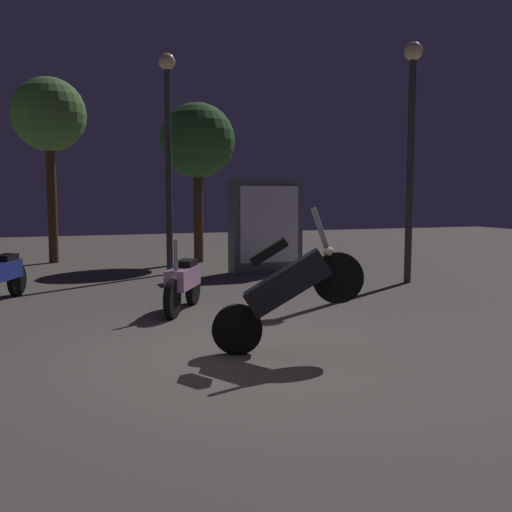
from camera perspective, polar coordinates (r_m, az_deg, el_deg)
The scene contains 9 objects.
ground_plane at distance 6.69m, azimuth -0.21°, elevation -9.41°, with size 40.00×40.00×0.00m, color #605951.
motorcycle_black_foreground at distance 6.55m, azimuth 2.96°, elevation -3.08°, with size 1.58×0.70×1.63m.
motorcycle_blue_parked_left at distance 10.68m, azimuth -23.11°, elevation -1.69°, with size 0.74×1.57×1.11m.
motorcycle_pink_parked_right at distance 9.09m, azimuth -6.96°, elevation -2.52°, with size 0.90×1.49×1.11m.
streetlamp_near at distance 12.28m, azimuth 14.60°, elevation 11.52°, with size 0.36×0.36×4.68m.
streetlamp_far at distance 13.29m, azimuth -8.40°, elevation 11.39°, with size 0.36×0.36×4.75m.
tree_left_bg at distance 16.25m, azimuth -19.16°, elevation 12.44°, with size 1.85×1.85×4.68m.
tree_center_bg at distance 15.53m, azimuth -5.60°, elevation 10.79°, with size 1.91×1.91×4.07m.
kiosk_billboard at distance 13.36m, azimuth 0.92°, elevation 2.89°, with size 1.61×0.57×2.10m.
Camera 1 is at (-2.18, -6.07, 1.78)m, focal length 41.90 mm.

